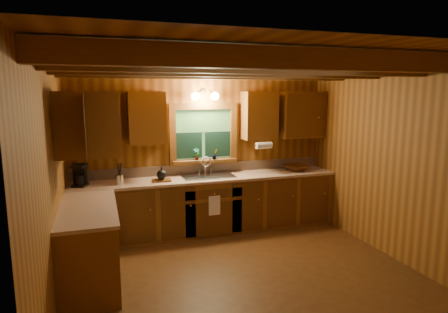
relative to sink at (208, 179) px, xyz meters
name	(u,v)px	position (x,y,z in m)	size (l,w,h in m)	color
room	(245,171)	(0.00, -1.60, 0.44)	(4.20, 4.20, 4.20)	#4D2E12
ceiling_beams	(246,68)	(0.00, -1.60, 1.63)	(4.20, 2.54, 0.18)	brown
base_cabinets	(182,214)	(-0.49, -0.32, -0.43)	(4.20, 2.22, 0.86)	brown
countertop	(183,184)	(-0.48, -0.31, 0.02)	(4.20, 2.24, 0.04)	tan
backsplash	(204,168)	(0.00, 0.28, 0.12)	(4.20, 0.02, 0.16)	tan
dishwasher_panel	(116,236)	(-1.47, -0.92, -0.43)	(0.02, 0.60, 0.80)	white
upper_cabinets	(174,119)	(-0.56, -0.18, 0.98)	(4.19, 1.77, 0.78)	brown
window	(204,135)	(0.00, 0.26, 0.67)	(1.12, 0.08, 1.00)	brown
window_sill	(204,161)	(0.00, 0.22, 0.26)	(1.06, 0.14, 0.04)	brown
wall_sconce	(205,96)	(0.00, 0.14, 1.31)	(0.45, 0.21, 0.17)	black
paper_towel_roll	(264,145)	(0.92, -0.07, 0.51)	(0.11, 0.11, 0.27)	white
dish_towel	(214,206)	(0.00, -0.34, -0.34)	(0.18, 0.01, 0.30)	white
sink	(208,179)	(0.00, 0.00, 0.00)	(0.82, 0.48, 0.43)	silver
coffee_maker	(80,175)	(-1.90, -0.02, 0.20)	(0.18, 0.23, 0.32)	black
utensil_crock	(119,179)	(-1.36, -0.08, 0.12)	(0.11, 0.11, 0.31)	silver
cutting_board	(162,180)	(-0.75, -0.08, 0.06)	(0.27, 0.20, 0.02)	#522F11
teakettle	(162,175)	(-0.75, -0.08, 0.14)	(0.15, 0.15, 0.19)	black
wicker_basket	(296,168)	(1.56, -0.01, 0.09)	(0.41, 0.41, 0.10)	#48230C
potted_plant_left	(197,154)	(-0.13, 0.20, 0.38)	(0.10, 0.07, 0.20)	#522F11
potted_plant_right	(215,154)	(0.16, 0.18, 0.37)	(0.09, 0.08, 0.17)	#522F11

